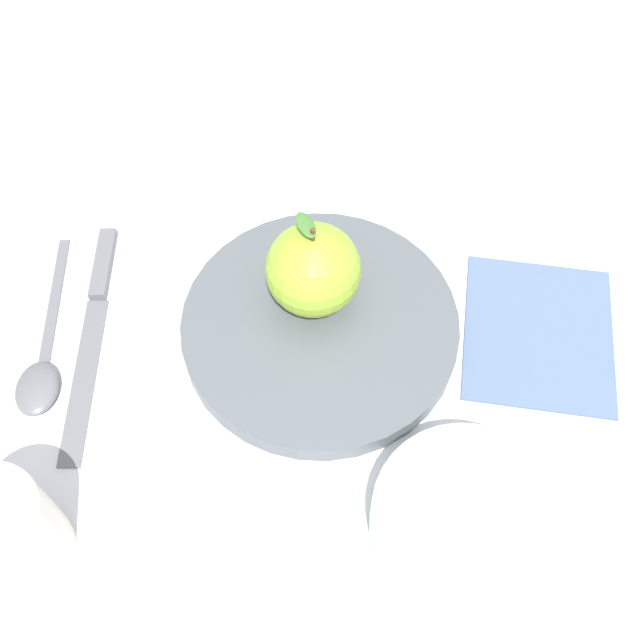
# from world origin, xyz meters

# --- Properties ---
(ground_plane) EXTENTS (2.40, 2.40, 0.00)m
(ground_plane) POSITION_xyz_m (0.00, 0.00, 0.00)
(ground_plane) COLOR silver
(dinner_plate) EXTENTS (0.23, 0.23, 0.02)m
(dinner_plate) POSITION_xyz_m (-0.02, -0.02, 0.01)
(dinner_plate) COLOR #4C5156
(dinner_plate) RESTS_ON ground_plane
(apple) EXTENTS (0.08, 0.08, 0.09)m
(apple) POSITION_xyz_m (-0.00, -0.03, 0.06)
(apple) COLOR #8CB22D
(apple) RESTS_ON dinner_plate
(side_bowl) EXTENTS (0.14, 0.14, 0.03)m
(side_bowl) POSITION_xyz_m (-0.21, -0.01, 0.02)
(side_bowl) COLOR #B2C6B2
(side_bowl) RESTS_ON ground_plane
(cup) EXTENTS (0.07, 0.07, 0.08)m
(cup) POSITION_xyz_m (-0.04, 0.25, 0.05)
(cup) COLOR silver
(cup) RESTS_ON ground_plane
(knife) EXTENTS (0.19, 0.14, 0.01)m
(knife) POSITION_xyz_m (0.10, 0.12, 0.00)
(knife) COLOR #59595E
(knife) RESTS_ON ground_plane
(spoon) EXTENTS (0.16, 0.12, 0.01)m
(spoon) POSITION_xyz_m (0.08, 0.18, 0.01)
(spoon) COLOR #59595E
(spoon) RESTS_ON ground_plane
(linen_napkin) EXTENTS (0.19, 0.19, 0.00)m
(linen_napkin) POSITION_xyz_m (-0.13, -0.17, 0.00)
(linen_napkin) COLOR slate
(linen_napkin) RESTS_ON ground_plane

